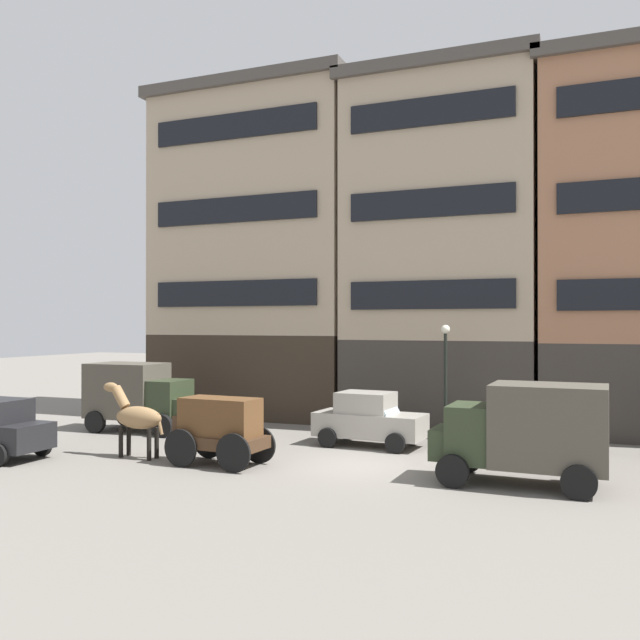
% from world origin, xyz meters
% --- Properties ---
extents(ground_plane, '(120.00, 120.00, 0.00)m').
position_xyz_m(ground_plane, '(0.00, 0.00, 0.00)').
color(ground_plane, slate).
extents(building_far_left, '(9.66, 5.67, 14.95)m').
position_xyz_m(building_far_left, '(-7.95, 9.33, 7.52)').
color(building_far_left, '#33281E').
rests_on(building_far_left, ground_plane).
extents(building_center_left, '(8.05, 5.67, 14.53)m').
position_xyz_m(building_center_left, '(0.55, 9.33, 7.31)').
color(building_center_left, '#38332D').
rests_on(building_center_left, ground_plane).
extents(cargo_wagon, '(2.98, 1.66, 1.98)m').
position_xyz_m(cargo_wagon, '(-3.93, -1.37, 1.15)').
color(cargo_wagon, '#3D2819').
rests_on(cargo_wagon, ground_plane).
extents(draft_horse, '(2.35, 0.69, 2.30)m').
position_xyz_m(draft_horse, '(-6.88, -1.37, 1.27)').
color(draft_horse, '#937047').
rests_on(draft_horse, ground_plane).
extents(delivery_truck_near, '(4.40, 2.23, 2.62)m').
position_xyz_m(delivery_truck_near, '(4.66, -0.64, 1.42)').
color(delivery_truck_near, '#2D3823').
rests_on(delivery_truck_near, ground_plane).
extents(delivery_truck_far, '(4.39, 2.21, 2.62)m').
position_xyz_m(delivery_truck_far, '(-9.98, 2.92, 1.42)').
color(delivery_truck_far, '#2D3823').
rests_on(delivery_truck_far, ground_plane).
extents(sedan_light, '(3.80, 2.06, 1.83)m').
position_xyz_m(sedan_light, '(-0.76, 3.20, 0.91)').
color(sedan_light, gray).
rests_on(sedan_light, ground_plane).
extents(pedestrian_officer, '(0.48, 0.48, 1.79)m').
position_xyz_m(pedestrian_officer, '(6.53, 4.44, 0.98)').
color(pedestrian_officer, '#38332D').
rests_on(pedestrian_officer, ground_plane).
extents(streetlamp_curbside, '(0.32, 0.32, 4.12)m').
position_xyz_m(streetlamp_curbside, '(1.40, 5.43, 2.67)').
color(streetlamp_curbside, black).
rests_on(streetlamp_curbside, ground_plane).
extents(fire_hydrant_curbside, '(0.24, 0.24, 0.83)m').
position_xyz_m(fire_hydrant_curbside, '(2.72, 5.26, 0.43)').
color(fire_hydrant_curbside, maroon).
rests_on(fire_hydrant_curbside, ground_plane).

